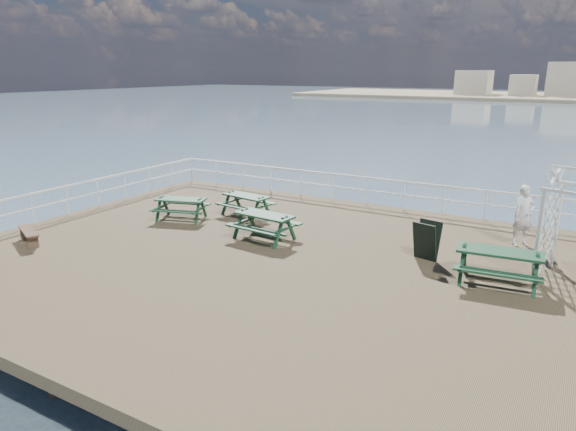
{
  "coord_description": "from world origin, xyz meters",
  "views": [
    {
      "loc": [
        7.11,
        -11.59,
        5.12
      ],
      "look_at": [
        0.07,
        0.56,
        1.1
      ],
      "focal_mm": 32.0,
      "sensor_mm": 36.0,
      "label": 1
    }
  ],
  "objects_px": {
    "picnic_table_a": "(181,204)",
    "flat_bench_near": "(29,233)",
    "person": "(524,216)",
    "picnic_table_b": "(246,201)",
    "picnic_table_c": "(499,260)",
    "picnic_table_d": "(264,221)"
  },
  "relations": [
    {
      "from": "picnic_table_b",
      "to": "picnic_table_c",
      "type": "height_order",
      "value": "picnic_table_c"
    },
    {
      "from": "picnic_table_c",
      "to": "picnic_table_d",
      "type": "height_order",
      "value": "picnic_table_c"
    },
    {
      "from": "picnic_table_d",
      "to": "person",
      "type": "xyz_separation_m",
      "value": [
        7.01,
        3.39,
        0.33
      ]
    },
    {
      "from": "picnic_table_a",
      "to": "person",
      "type": "distance_m",
      "value": 11.16
    },
    {
      "from": "picnic_table_c",
      "to": "flat_bench_near",
      "type": "height_order",
      "value": "picnic_table_c"
    },
    {
      "from": "picnic_table_d",
      "to": "flat_bench_near",
      "type": "height_order",
      "value": "picnic_table_d"
    },
    {
      "from": "person",
      "to": "picnic_table_b",
      "type": "bearing_deg",
      "value": 148.93
    },
    {
      "from": "picnic_table_b",
      "to": "person",
      "type": "bearing_deg",
      "value": 17.63
    },
    {
      "from": "picnic_table_d",
      "to": "flat_bench_near",
      "type": "relative_size",
      "value": 1.37
    },
    {
      "from": "picnic_table_a",
      "to": "picnic_table_b",
      "type": "height_order",
      "value": "picnic_table_b"
    },
    {
      "from": "picnic_table_b",
      "to": "picnic_table_a",
      "type": "bearing_deg",
      "value": -129.13
    },
    {
      "from": "picnic_table_a",
      "to": "flat_bench_near",
      "type": "distance_m",
      "value": 4.89
    },
    {
      "from": "picnic_table_a",
      "to": "person",
      "type": "xyz_separation_m",
      "value": [
        10.74,
        3.0,
        0.38
      ]
    },
    {
      "from": "picnic_table_b",
      "to": "picnic_table_d",
      "type": "bearing_deg",
      "value": -35.23
    },
    {
      "from": "picnic_table_a",
      "to": "picnic_table_c",
      "type": "relative_size",
      "value": 0.97
    },
    {
      "from": "picnic_table_a",
      "to": "flat_bench_near",
      "type": "bearing_deg",
      "value": -135.05
    },
    {
      "from": "picnic_table_c",
      "to": "person",
      "type": "relative_size",
      "value": 1.16
    },
    {
      "from": "picnic_table_a",
      "to": "picnic_table_d",
      "type": "height_order",
      "value": "picnic_table_d"
    },
    {
      "from": "flat_bench_near",
      "to": "person",
      "type": "relative_size",
      "value": 0.8
    },
    {
      "from": "picnic_table_d",
      "to": "picnic_table_b",
      "type": "bearing_deg",
      "value": 141.74
    },
    {
      "from": "picnic_table_c",
      "to": "picnic_table_d",
      "type": "distance_m",
      "value": 6.86
    },
    {
      "from": "picnic_table_c",
      "to": "person",
      "type": "height_order",
      "value": "person"
    }
  ]
}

